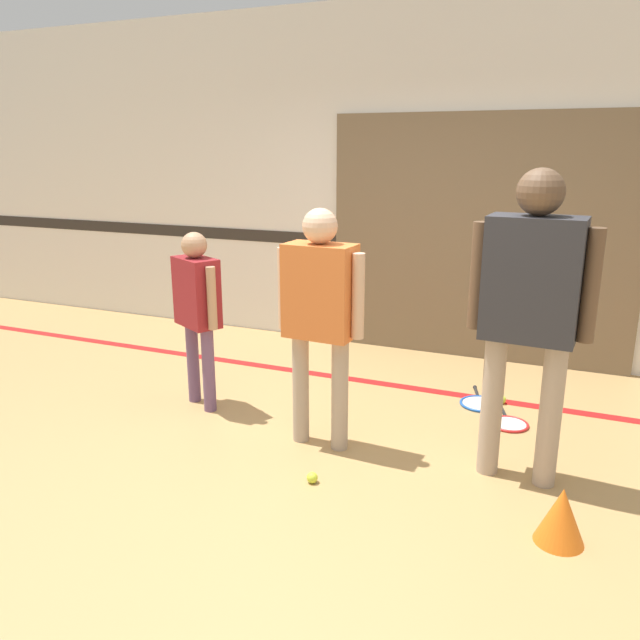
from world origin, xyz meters
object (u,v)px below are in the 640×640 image
person_student_left (197,301)px  tennis_ball_near_instructor (312,478)px  person_student_right (531,296)px  training_cone (561,516)px  tennis_ball_by_spare_racket (502,400)px  racket_spare_on_floor (480,403)px  person_instructor (320,304)px  racket_second_spare (509,423)px

person_student_left → tennis_ball_near_instructor: bearing=-2.4°
person_student_right → training_cone: 1.16m
tennis_ball_by_spare_racket → racket_spare_on_floor: bearing=-153.4°
person_instructor → tennis_ball_near_instructor: 1.06m
person_instructor → racket_second_spare: 1.68m
racket_second_spare → training_cone: 1.40m
training_cone → person_student_left: bearing=163.4°
racket_second_spare → person_student_right: bearing=170.9°
person_instructor → person_student_right: person_student_right is taller
person_instructor → person_student_right: bearing=5.1°
person_student_left → racket_spare_on_floor: person_student_left is taller
racket_spare_on_floor → tennis_ball_near_instructor: 1.74m
racket_second_spare → tennis_ball_by_spare_racket: tennis_ball_by_spare_racket is taller
racket_spare_on_floor → training_cone: training_cone is taller
person_instructor → person_student_right: (1.25, 0.05, 0.16)m
person_student_right → person_instructor: bearing=6.3°
person_student_right → racket_spare_on_floor: size_ratio=3.34×
tennis_ball_by_spare_racket → person_student_right: bearing=-79.2°
person_student_right → racket_second_spare: size_ratio=3.58×
person_student_right → racket_spare_on_floor: 1.57m
person_student_right → racket_spare_on_floor: bearing=-66.6°
person_student_left → training_cone: size_ratio=4.46×
person_student_left → racket_spare_on_floor: 2.29m
person_student_left → training_cone: person_student_left is taller
training_cone → racket_second_spare: bearing=106.4°
tennis_ball_near_instructor → person_student_left: bearing=149.5°
person_instructor → racket_second_spare: bearing=38.4°
racket_second_spare → training_cone: (0.39, -1.34, 0.14)m
tennis_ball_near_instructor → tennis_ball_by_spare_racket: same height
person_instructor → tennis_ball_by_spare_racket: (1.03, 1.17, -0.93)m
person_student_right → training_cone: size_ratio=6.08×
person_student_right → tennis_ball_by_spare_racket: person_student_right is taller
person_student_left → tennis_ball_by_spare_racket: bearing=51.7°
racket_spare_on_floor → person_student_left: bearing=96.9°
person_student_left → racket_second_spare: (2.21, 0.56, -0.81)m
person_instructor → tennis_ball_by_spare_racket: 1.82m
training_cone → person_instructor: bearing=160.8°
person_instructor → training_cone: 1.81m
tennis_ball_by_spare_racket → person_instructor: bearing=-131.5°
tennis_ball_near_instructor → tennis_ball_by_spare_racket: size_ratio=1.00×
person_instructor → racket_spare_on_floor: 1.70m
tennis_ball_by_spare_racket → training_cone: training_cone is taller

